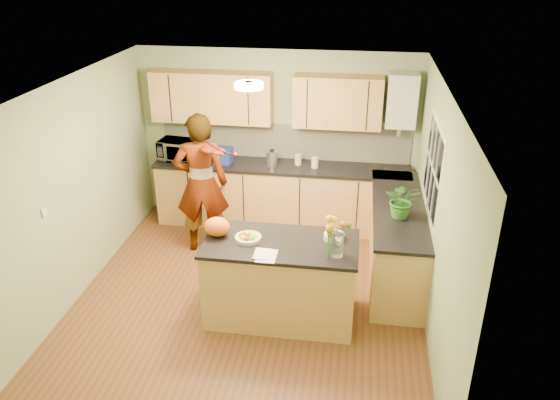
# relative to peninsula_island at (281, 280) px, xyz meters

# --- Properties ---
(floor) EXTENTS (4.50, 4.50, 0.00)m
(floor) POSITION_rel_peninsula_island_xyz_m (-0.41, 0.24, -0.47)
(floor) COLOR #583519
(floor) RESTS_ON ground
(ceiling) EXTENTS (4.00, 4.50, 0.02)m
(ceiling) POSITION_rel_peninsula_island_xyz_m (-0.41, 0.24, 2.03)
(ceiling) COLOR white
(ceiling) RESTS_ON wall_back
(wall_back) EXTENTS (4.00, 0.02, 2.50)m
(wall_back) POSITION_rel_peninsula_island_xyz_m (-0.41, 2.49, 0.78)
(wall_back) COLOR #99AD7B
(wall_back) RESTS_ON floor
(wall_front) EXTENTS (4.00, 0.02, 2.50)m
(wall_front) POSITION_rel_peninsula_island_xyz_m (-0.41, -2.01, 0.78)
(wall_front) COLOR #99AD7B
(wall_front) RESTS_ON floor
(wall_left) EXTENTS (0.02, 4.50, 2.50)m
(wall_left) POSITION_rel_peninsula_island_xyz_m (-2.41, 0.24, 0.78)
(wall_left) COLOR #99AD7B
(wall_left) RESTS_ON floor
(wall_right) EXTENTS (0.02, 4.50, 2.50)m
(wall_right) POSITION_rel_peninsula_island_xyz_m (1.59, 0.24, 0.78)
(wall_right) COLOR #99AD7B
(wall_right) RESTS_ON floor
(back_counter) EXTENTS (3.64, 0.62, 0.94)m
(back_counter) POSITION_rel_peninsula_island_xyz_m (-0.31, 2.19, 0.00)
(back_counter) COLOR #B88D49
(back_counter) RESTS_ON floor
(right_counter) EXTENTS (0.62, 2.24, 0.94)m
(right_counter) POSITION_rel_peninsula_island_xyz_m (1.28, 1.09, 0.00)
(right_counter) COLOR #B88D49
(right_counter) RESTS_ON floor
(splashback) EXTENTS (3.60, 0.02, 0.52)m
(splashback) POSITION_rel_peninsula_island_xyz_m (-0.31, 2.48, 0.73)
(splashback) COLOR beige
(splashback) RESTS_ON back_counter
(upper_cabinets) EXTENTS (3.20, 0.34, 0.70)m
(upper_cabinets) POSITION_rel_peninsula_island_xyz_m (-0.59, 2.32, 1.38)
(upper_cabinets) COLOR #B88D49
(upper_cabinets) RESTS_ON wall_back
(boiler) EXTENTS (0.40, 0.30, 0.86)m
(boiler) POSITION_rel_peninsula_island_xyz_m (1.29, 2.33, 1.43)
(boiler) COLOR silver
(boiler) RESTS_ON wall_back
(window_right) EXTENTS (0.01, 1.30, 1.05)m
(window_right) POSITION_rel_peninsula_island_xyz_m (1.58, 0.84, 1.08)
(window_right) COLOR silver
(window_right) RESTS_ON wall_right
(light_switch) EXTENTS (0.02, 0.09, 0.09)m
(light_switch) POSITION_rel_peninsula_island_xyz_m (-2.40, -0.36, 0.83)
(light_switch) COLOR silver
(light_switch) RESTS_ON wall_left
(ceiling_lamp) EXTENTS (0.30, 0.30, 0.07)m
(ceiling_lamp) POSITION_rel_peninsula_island_xyz_m (-0.41, 0.54, 1.99)
(ceiling_lamp) COLOR #FFEABF
(ceiling_lamp) RESTS_ON ceiling
(peninsula_island) EXTENTS (1.64, 0.84, 0.94)m
(peninsula_island) POSITION_rel_peninsula_island_xyz_m (0.00, 0.00, 0.00)
(peninsula_island) COLOR #B88D49
(peninsula_island) RESTS_ON floor
(fruit_dish) EXTENTS (0.28, 0.28, 0.10)m
(fruit_dish) POSITION_rel_peninsula_island_xyz_m (-0.35, 0.00, 0.51)
(fruit_dish) COLOR beige
(fruit_dish) RESTS_ON peninsula_island
(orange_bowl) EXTENTS (0.22, 0.22, 0.13)m
(orange_bowl) POSITION_rel_peninsula_island_xyz_m (0.55, 0.15, 0.52)
(orange_bowl) COLOR beige
(orange_bowl) RESTS_ON peninsula_island
(flower_vase) EXTENTS (0.29, 0.29, 0.53)m
(flower_vase) POSITION_rel_peninsula_island_xyz_m (0.60, -0.18, 0.82)
(flower_vase) COLOR silver
(flower_vase) RESTS_ON peninsula_island
(orange_bag) EXTENTS (0.34, 0.31, 0.21)m
(orange_bag) POSITION_rel_peninsula_island_xyz_m (-0.70, 0.05, 0.57)
(orange_bag) COLOR #E95813
(orange_bag) RESTS_ON peninsula_island
(papers) EXTENTS (0.20, 0.27, 0.01)m
(papers) POSITION_rel_peninsula_island_xyz_m (-0.10, -0.30, 0.47)
(papers) COLOR white
(papers) RESTS_ON peninsula_island
(violinist) EXTENTS (0.77, 0.59, 1.91)m
(violinist) POSITION_rel_peninsula_island_xyz_m (-1.24, 1.34, 0.48)
(violinist) COLOR #D89984
(violinist) RESTS_ON floor
(violin) EXTENTS (0.68, 0.59, 0.17)m
(violin) POSITION_rel_peninsula_island_xyz_m (-1.04, 1.12, 1.05)
(violin) COLOR #491004
(violin) RESTS_ON violinist
(microwave) EXTENTS (0.57, 0.42, 0.29)m
(microwave) POSITION_rel_peninsula_island_xyz_m (-1.83, 2.19, 0.62)
(microwave) COLOR silver
(microwave) RESTS_ON back_counter
(blue_box) EXTENTS (0.30, 0.23, 0.22)m
(blue_box) POSITION_rel_peninsula_island_xyz_m (-1.17, 2.16, 0.58)
(blue_box) COLOR navy
(blue_box) RESTS_ON back_counter
(kettle) EXTENTS (0.15, 0.15, 0.29)m
(kettle) POSITION_rel_peninsula_island_xyz_m (-0.44, 2.15, 0.59)
(kettle) COLOR silver
(kettle) RESTS_ON back_counter
(jar_cream) EXTENTS (0.12, 0.12, 0.15)m
(jar_cream) POSITION_rel_peninsula_island_xyz_m (-0.08, 2.24, 0.54)
(jar_cream) COLOR beige
(jar_cream) RESTS_ON back_counter
(jar_white) EXTENTS (0.10, 0.10, 0.15)m
(jar_white) POSITION_rel_peninsula_island_xyz_m (0.16, 2.16, 0.55)
(jar_white) COLOR silver
(jar_white) RESTS_ON back_counter
(potted_plant) EXTENTS (0.43, 0.38, 0.43)m
(potted_plant) POSITION_rel_peninsula_island_xyz_m (1.29, 0.78, 0.69)
(potted_plant) COLOR #337326
(potted_plant) RESTS_ON right_counter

